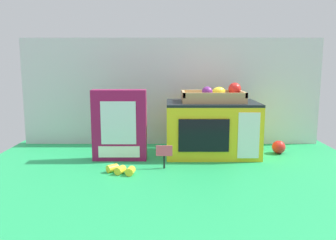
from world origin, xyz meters
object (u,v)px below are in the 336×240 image
at_px(toy_microwave, 213,128).
at_px(cookie_set_box, 121,125).
at_px(price_sign, 165,153).
at_px(loose_toy_apple, 280,147).
at_px(loose_toy_banana, 122,170).
at_px(food_groups_crate, 216,96).

xyz_separation_m(toy_microwave, cookie_set_box, (-0.44, -0.09, 0.03)).
relative_size(price_sign, loose_toy_apple, 1.52).
relative_size(toy_microwave, loose_toy_apple, 6.66).
distance_m(cookie_set_box, price_sign, 0.27).
bearing_deg(loose_toy_banana, cookie_set_box, 98.60).
bearing_deg(loose_toy_banana, toy_microwave, 36.57).
relative_size(food_groups_crate, price_sign, 2.95).
bearing_deg(cookie_set_box, toy_microwave, 12.05).
bearing_deg(food_groups_crate, loose_toy_banana, -143.71).
relative_size(food_groups_crate, loose_toy_apple, 4.50).
bearing_deg(toy_microwave, cookie_set_box, -167.95).
bearing_deg(loose_toy_apple, cookie_set_box, -172.16).
xyz_separation_m(toy_microwave, loose_toy_banana, (-0.40, -0.30, -0.11)).
distance_m(toy_microwave, price_sign, 0.33).
relative_size(toy_microwave, cookie_set_box, 1.34).
height_order(food_groups_crate, loose_toy_apple, food_groups_crate).
bearing_deg(food_groups_crate, price_sign, -135.78).
xyz_separation_m(food_groups_crate, cookie_set_box, (-0.45, -0.10, -0.12)).
height_order(food_groups_crate, cookie_set_box, food_groups_crate).
height_order(price_sign, loose_toy_apple, price_sign).
relative_size(price_sign, loose_toy_banana, 0.80).
bearing_deg(price_sign, toy_microwave, 45.03).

